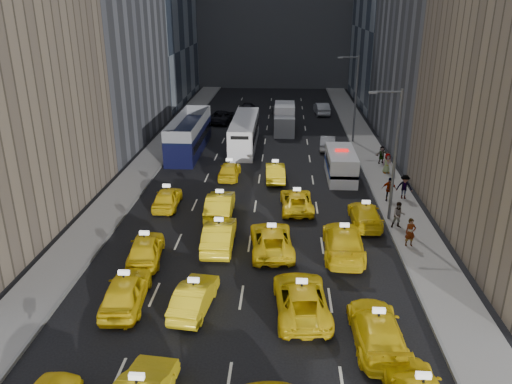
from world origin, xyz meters
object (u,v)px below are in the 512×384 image
nypd_van (341,165)px  box_truck (284,119)px  double_decker (189,135)px  pedestrian_0 (410,232)px  city_bus (245,133)px

nypd_van → box_truck: (-4.82, 15.73, 0.33)m
double_decker → pedestrian_0: 26.33m
nypd_van → double_decker: double_decker is taller
double_decker → city_bus: double_decker is taller
box_truck → pedestrian_0: bearing=-76.9°
box_truck → pedestrian_0: box_truck is taller
double_decker → box_truck: bearing=45.7°
nypd_van → pedestrian_0: (2.91, -12.65, -0.10)m
nypd_van → box_truck: bearing=102.6°
box_truck → pedestrian_0: (7.72, -28.38, -0.44)m
box_truck → city_bus: bearing=-124.4°
nypd_van → double_decker: (-14.23, 7.33, 0.53)m
double_decker → city_bus: size_ratio=1.04×
double_decker → city_bus: bearing=24.0°
double_decker → city_bus: (5.35, 1.96, -0.23)m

